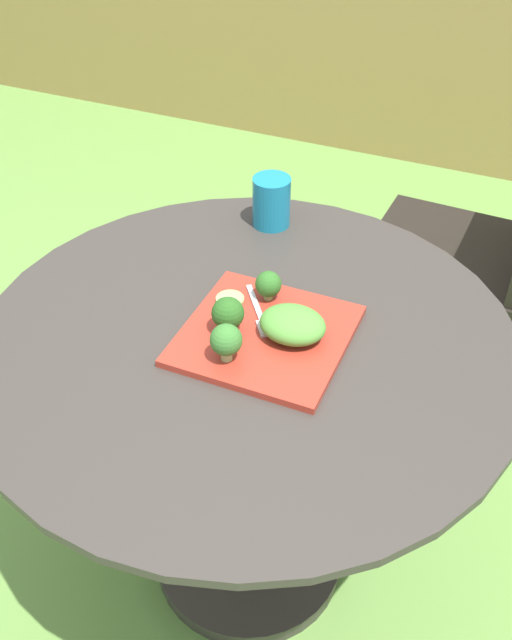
% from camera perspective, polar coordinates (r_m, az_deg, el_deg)
% --- Properties ---
extents(ground_plane, '(12.00, 12.00, 0.00)m').
position_cam_1_polar(ground_plane, '(1.91, -0.54, -17.84)').
color(ground_plane, '#669342').
extents(bamboo_fence, '(8.00, 0.08, 1.37)m').
position_cam_1_polar(bamboo_fence, '(3.33, 16.23, 21.89)').
color(bamboo_fence, '#9E7F47').
rests_on(bamboo_fence, ground_plane).
extents(patio_table, '(1.00, 1.00, 0.72)m').
position_cam_1_polar(patio_table, '(1.52, -0.65, -7.75)').
color(patio_table, '#38332D').
rests_on(patio_table, ground_plane).
extents(patio_chair, '(0.46, 0.46, 0.90)m').
position_cam_1_polar(patio_chair, '(2.09, 17.40, 6.44)').
color(patio_chair, black).
rests_on(patio_chair, ground_plane).
extents(salad_plate, '(0.29, 0.29, 0.01)m').
position_cam_1_polar(salad_plate, '(1.35, 0.73, -1.19)').
color(salad_plate, '#AD3323').
rests_on(salad_plate, patio_table).
extents(drinking_glass, '(0.08, 0.08, 0.11)m').
position_cam_1_polar(drinking_glass, '(1.65, 1.19, 8.85)').
color(drinking_glass, teal).
rests_on(drinking_glass, patio_table).
extents(fork, '(0.11, 0.13, 0.00)m').
position_cam_1_polar(fork, '(1.38, 0.29, 0.39)').
color(fork, silver).
rests_on(fork, salad_plate).
extents(lettuce_mound, '(0.12, 0.10, 0.05)m').
position_cam_1_polar(lettuce_mound, '(1.32, 2.82, -0.35)').
color(lettuce_mound, '#519338').
rests_on(lettuce_mound, salad_plate).
extents(broccoli_floret_0, '(0.06, 0.06, 0.07)m').
position_cam_1_polar(broccoli_floret_0, '(1.32, -2.17, 0.49)').
color(broccoli_floret_0, '#99B770').
rests_on(broccoli_floret_0, salad_plate).
extents(broccoli_floret_1, '(0.06, 0.06, 0.07)m').
position_cam_1_polar(broccoli_floret_1, '(1.27, -2.38, -1.55)').
color(broccoli_floret_1, '#99B770').
rests_on(broccoli_floret_1, salad_plate).
extents(broccoli_floret_2, '(0.05, 0.05, 0.06)m').
position_cam_1_polar(broccoli_floret_2, '(1.40, 1.13, 2.69)').
color(broccoli_floret_2, '#99B770').
rests_on(broccoli_floret_2, salad_plate).
extents(cucumber_slice_0, '(0.05, 0.05, 0.01)m').
position_cam_1_polar(cucumber_slice_0, '(1.42, -2.00, 1.61)').
color(cucumber_slice_0, '#8EB766').
rests_on(cucumber_slice_0, salad_plate).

